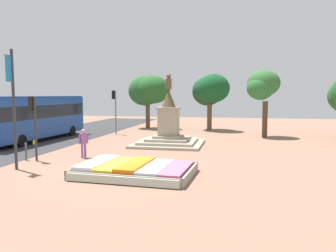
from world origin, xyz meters
name	(u,v)px	position (x,y,z in m)	size (l,w,h in m)	color
ground_plane	(120,169)	(0.00, 0.00, 0.00)	(77.51, 77.51, 0.00)	#8C6651
flower_planter	(134,170)	(1.03, -1.03, 0.25)	(5.46, 3.86, 0.58)	#38281C
statue_monument	(169,131)	(0.74, 8.42, 1.01)	(4.98, 4.98, 5.24)	gray
traffic_light_mid_block	(33,117)	(-5.45, 1.04, 2.50)	(0.42, 0.30, 3.63)	#2D2D33
traffic_light_far_corner	(115,104)	(-5.56, 13.87, 2.86)	(0.42, 0.30, 4.12)	slate
banner_pole	(14,107)	(-5.08, -1.09, 3.13)	(0.14, 0.62, 5.92)	#2D2D33
city_bus	(34,115)	(-10.33, 8.38, 2.06)	(3.04, 11.35, 3.60)	#1E4799
pedestrian_near_planter	(83,141)	(-3.16, 2.43, 0.99)	(0.43, 0.43, 1.72)	#8C4C99
kerb_bollard_mid_b	(26,151)	(-6.00, 1.03, 0.53)	(0.12, 0.12, 1.03)	#4C5156
park_tree_behind_statue	(209,90)	(2.85, 19.40, 4.22)	(4.00, 4.03, 5.86)	brown
park_tree_far_right	(149,90)	(-3.88, 19.89, 4.24)	(4.78, 3.77, 5.83)	brown
park_tree_street_side	(263,85)	(7.87, 14.76, 4.55)	(2.90, 3.00, 5.92)	#4C3823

